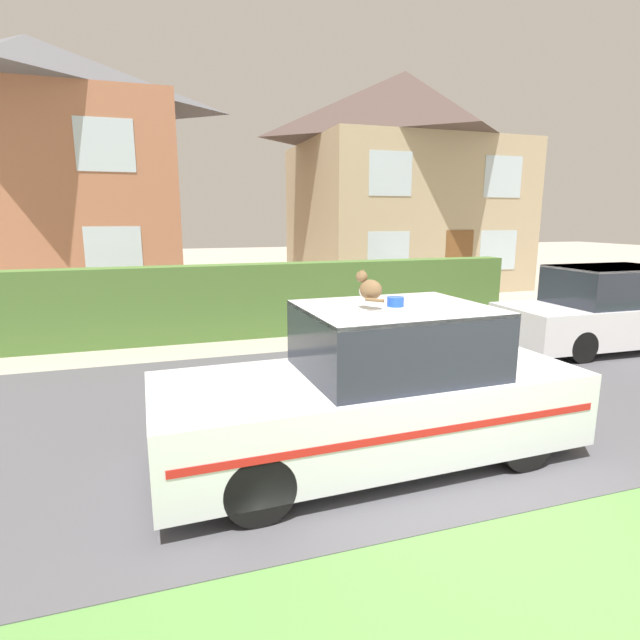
{
  "coord_description": "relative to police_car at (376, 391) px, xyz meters",
  "views": [
    {
      "loc": [
        -2.54,
        -2.48,
        2.49
      ],
      "look_at": [
        -0.39,
        4.19,
        1.05
      ],
      "focal_mm": 28.0,
      "sensor_mm": 36.0,
      "label": 1
    }
  ],
  "objects": [
    {
      "name": "lawn_verge",
      "position": [
        0.49,
        -2.13,
        -0.73
      ],
      "size": [
        28.0,
        1.58,
        0.01
      ],
      "primitive_type": "cube",
      "color": "#568C42",
      "rests_on": "ground"
    },
    {
      "name": "police_car",
      "position": [
        0.0,
        0.0,
        0.0
      ],
      "size": [
        4.4,
        1.78,
        1.7
      ],
      "rotation": [
        0.0,
        0.0,
        3.17
      ],
      "color": "black",
      "rests_on": "road_strip"
    },
    {
      "name": "house_left",
      "position": [
        -5.28,
        12.86,
        3.13
      ],
      "size": [
        8.14,
        6.7,
        7.6
      ],
      "color": "#A86B4C",
      "rests_on": "ground"
    },
    {
      "name": "neighbour_car_near",
      "position": [
        6.23,
        2.78,
        -0.01
      ],
      "size": [
        4.59,
        1.71,
        1.58
      ],
      "rotation": [
        0.0,
        0.0,
        -0.03
      ],
      "color": "black",
      "rests_on": "road_strip"
    },
    {
      "name": "house_right",
      "position": [
        6.7,
        12.73,
        3.14
      ],
      "size": [
        7.63,
        6.63,
        7.59
      ],
      "color": "tan",
      "rests_on": "ground"
    },
    {
      "name": "road_strip",
      "position": [
        0.49,
        1.53,
        -0.73
      ],
      "size": [
        28.0,
        5.74,
        0.01
      ],
      "primitive_type": "cube",
      "color": "#4C4C51",
      "rests_on": "ground"
    },
    {
      "name": "cat",
      "position": [
        -0.14,
        -0.07,
        1.09
      ],
      "size": [
        0.27,
        0.33,
        0.29
      ],
      "rotation": [
        0.0,
        0.0,
        2.31
      ],
      "color": "brown",
      "rests_on": "police_car"
    },
    {
      "name": "garden_hedge",
      "position": [
        -0.06,
        5.85,
        0.04
      ],
      "size": [
        11.69,
        0.52,
        1.55
      ],
      "primitive_type": "cube",
      "color": "#4C7233",
      "rests_on": "ground"
    },
    {
      "name": "ground_plane",
      "position": [
        0.49,
        -1.99,
        -0.74
      ],
      "size": [
        80.0,
        80.0,
        0.0
      ],
      "primitive_type": "plane",
      "color": "#A89E8E"
    }
  ]
}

